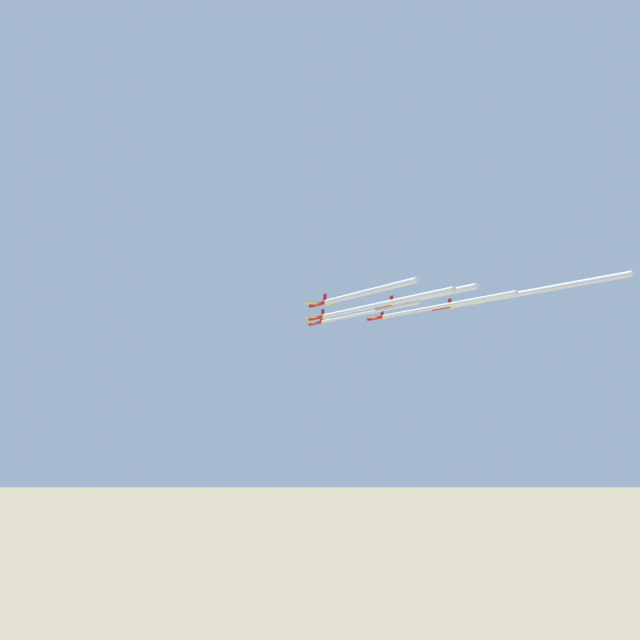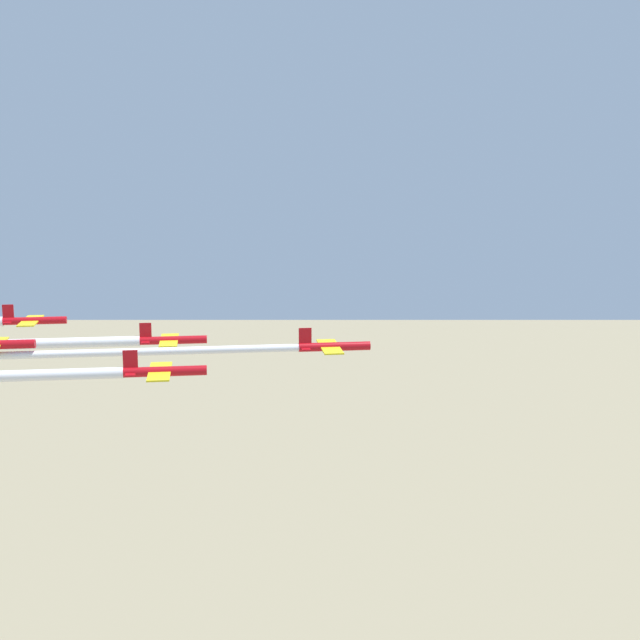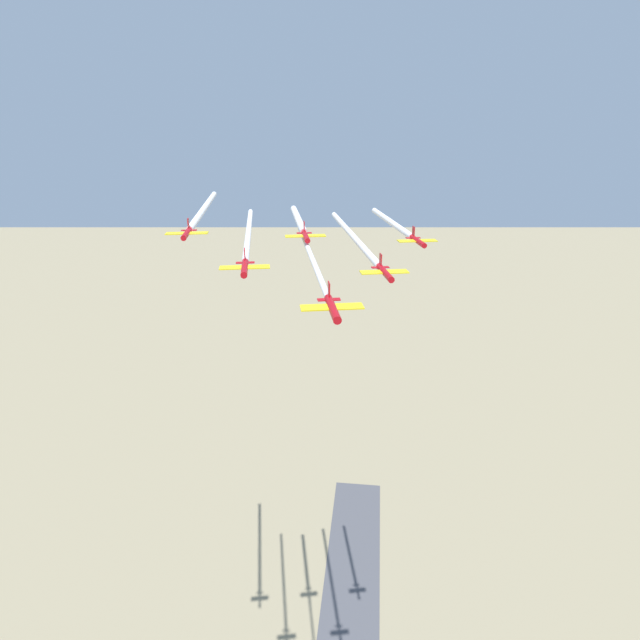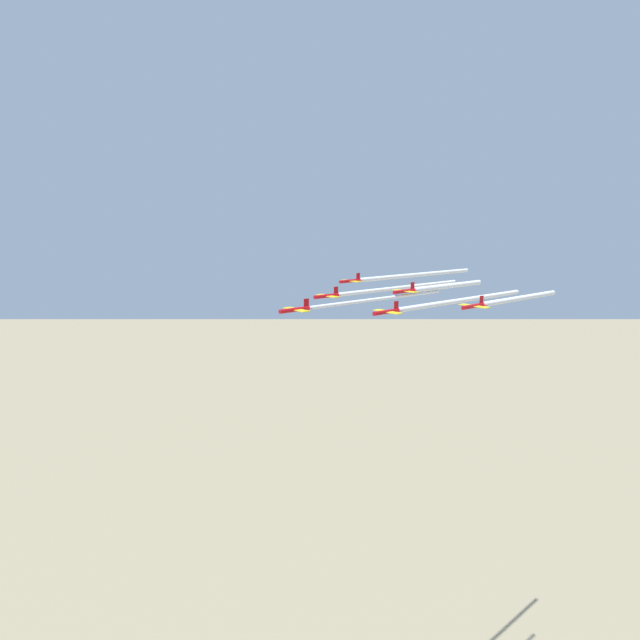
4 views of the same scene
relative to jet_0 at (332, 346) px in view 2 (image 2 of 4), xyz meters
The scene contains 5 objects.
jet_0 is the anchor object (origin of this frame).
jet_1 20.48m from the jet_0, 132.25° to the right, with size 7.54×7.81×2.62m.
jet_2 20.45m from the jet_0, 71.32° to the right, with size 7.54×7.81×2.62m.
jet_3 40.90m from the jet_0, 132.25° to the right, with size 7.54×7.81×2.62m.
smoke_trail_0 26.26m from the jet_0, 101.79° to the right, with size 10.06×44.57×0.81m.
Camera 2 is at (95.08, -29.41, 185.53)m, focal length 50.00 mm.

